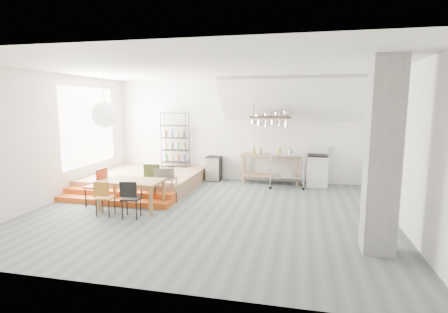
% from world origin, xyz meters
% --- Properties ---
extents(floor, '(8.00, 8.00, 0.00)m').
position_xyz_m(floor, '(0.00, 0.00, 0.00)').
color(floor, '#505A5C').
rests_on(floor, ground).
extents(wall_back, '(8.00, 0.04, 3.20)m').
position_xyz_m(wall_back, '(0.00, 3.50, 1.60)').
color(wall_back, silver).
rests_on(wall_back, ground).
extents(wall_left, '(0.04, 7.00, 3.20)m').
position_xyz_m(wall_left, '(-4.00, 0.00, 1.60)').
color(wall_left, silver).
rests_on(wall_left, ground).
extents(wall_right, '(0.04, 7.00, 3.20)m').
position_xyz_m(wall_right, '(4.00, 0.00, 1.60)').
color(wall_right, silver).
rests_on(wall_right, ground).
extents(ceiling, '(8.00, 7.00, 0.02)m').
position_xyz_m(ceiling, '(0.00, 0.00, 3.20)').
color(ceiling, white).
rests_on(ceiling, wall_back).
extents(slope_ceiling, '(4.40, 1.44, 1.32)m').
position_xyz_m(slope_ceiling, '(1.80, 2.90, 2.55)').
color(slope_ceiling, white).
rests_on(slope_ceiling, wall_back).
extents(window_pane, '(0.02, 2.50, 2.20)m').
position_xyz_m(window_pane, '(-3.98, 1.50, 1.80)').
color(window_pane, white).
rests_on(window_pane, wall_left).
extents(platform, '(3.00, 3.00, 0.40)m').
position_xyz_m(platform, '(-2.50, 2.00, 0.20)').
color(platform, '#9D714E').
rests_on(platform, ground).
extents(step_lower, '(3.00, 0.35, 0.13)m').
position_xyz_m(step_lower, '(-2.50, 0.05, 0.07)').
color(step_lower, '#CA5217').
rests_on(step_lower, ground).
extents(step_upper, '(3.00, 0.35, 0.27)m').
position_xyz_m(step_upper, '(-2.50, 0.40, 0.13)').
color(step_upper, '#CA5217').
rests_on(step_upper, ground).
extents(concrete_column, '(0.50, 0.50, 3.20)m').
position_xyz_m(concrete_column, '(3.30, -1.50, 1.60)').
color(concrete_column, gray).
rests_on(concrete_column, ground).
extents(kitchen_counter, '(1.80, 0.60, 0.91)m').
position_xyz_m(kitchen_counter, '(1.10, 3.15, 0.63)').
color(kitchen_counter, '#9D714E').
rests_on(kitchen_counter, ground).
extents(stove, '(0.60, 0.60, 1.18)m').
position_xyz_m(stove, '(2.50, 3.16, 0.48)').
color(stove, white).
rests_on(stove, ground).
extents(pot_rack, '(1.20, 0.50, 1.43)m').
position_xyz_m(pot_rack, '(1.13, 2.92, 1.98)').
color(pot_rack, '#392217').
rests_on(pot_rack, ceiling).
extents(wire_shelving, '(0.88, 0.38, 1.80)m').
position_xyz_m(wire_shelving, '(-2.00, 3.20, 1.33)').
color(wire_shelving, black).
rests_on(wire_shelving, platform).
extents(microwave_shelf, '(0.60, 0.40, 0.16)m').
position_xyz_m(microwave_shelf, '(-1.40, 0.75, 0.55)').
color(microwave_shelf, '#9D714E').
rests_on(microwave_shelf, platform).
extents(paper_lantern, '(0.60, 0.60, 0.60)m').
position_xyz_m(paper_lantern, '(-2.43, -0.18, 2.20)').
color(paper_lantern, white).
rests_on(paper_lantern, ceiling).
extents(dining_table, '(1.47, 0.86, 0.69)m').
position_xyz_m(dining_table, '(-1.83, -0.20, 0.61)').
color(dining_table, olive).
rests_on(dining_table, ground).
extents(chair_mustard, '(0.39, 0.39, 0.79)m').
position_xyz_m(chair_mustard, '(-2.16, -0.84, 0.47)').
color(chair_mustard, '#BD7A20').
rests_on(chair_mustard, ground).
extents(chair_black, '(0.44, 0.44, 0.83)m').
position_xyz_m(chair_black, '(-1.52, -0.87, 0.50)').
color(chair_black, black).
rests_on(chair_black, ground).
extents(chair_olive, '(0.49, 0.49, 0.94)m').
position_xyz_m(chair_olive, '(-1.64, 0.46, 0.56)').
color(chair_olive, '#4A5A2A').
rests_on(chair_olive, ground).
extents(chair_red, '(0.45, 0.45, 0.93)m').
position_xyz_m(chair_red, '(-2.71, -0.18, 0.55)').
color(chair_red, '#AC3A18').
rests_on(chair_red, ground).
extents(rolling_cart, '(1.06, 0.65, 1.00)m').
position_xyz_m(rolling_cart, '(1.62, 2.70, 0.65)').
color(rolling_cart, silver).
rests_on(rolling_cart, ground).
extents(mini_fridge, '(0.46, 0.46, 0.78)m').
position_xyz_m(mini_fridge, '(-0.70, 3.20, 0.39)').
color(mini_fridge, black).
rests_on(mini_fridge, ground).
extents(microwave, '(0.55, 0.43, 0.27)m').
position_xyz_m(microwave, '(-1.40, 0.75, 0.70)').
color(microwave, beige).
rests_on(microwave, microwave_shelf).
extents(bowl, '(0.27, 0.27, 0.05)m').
position_xyz_m(bowl, '(1.27, 3.10, 0.94)').
color(bowl, silver).
rests_on(bowl, kitchen_counter).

